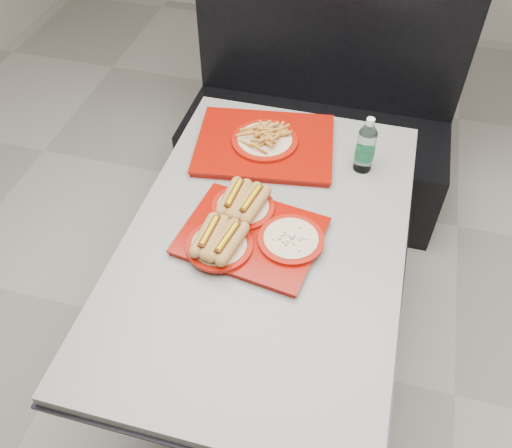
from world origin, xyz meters
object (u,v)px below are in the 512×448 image
(tray_near, at_px, (246,229))
(tray_far, at_px, (265,142))
(water_bottle, at_px, (366,148))
(diner_table, at_px, (265,266))
(booth_bench, at_px, (317,125))

(tray_near, height_order, tray_far, tray_far)
(tray_near, distance_m, water_bottle, 0.54)
(diner_table, relative_size, tray_far, 2.50)
(diner_table, bearing_deg, water_bottle, 57.52)
(booth_bench, relative_size, tray_far, 2.37)
(diner_table, xyz_separation_m, water_bottle, (0.26, 0.41, 0.26))
(tray_near, distance_m, tray_far, 0.46)
(water_bottle, bearing_deg, tray_near, -126.62)
(booth_bench, distance_m, water_bottle, 0.85)
(tray_near, bearing_deg, booth_bench, 86.92)
(tray_near, xyz_separation_m, tray_far, (-0.05, 0.45, -0.01))
(diner_table, height_order, tray_far, tray_far)
(diner_table, xyz_separation_m, tray_far, (-0.11, 0.43, 0.20))
(booth_bench, height_order, tray_far, booth_bench)
(booth_bench, xyz_separation_m, water_bottle, (0.26, -0.68, 0.44))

